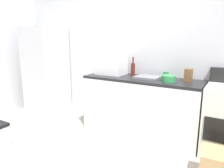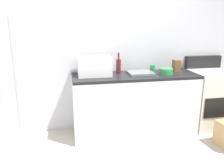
% 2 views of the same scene
% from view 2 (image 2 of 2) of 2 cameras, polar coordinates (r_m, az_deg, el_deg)
% --- Properties ---
extents(wall_back, '(5.00, 0.10, 2.60)m').
position_cam_2_polar(wall_back, '(3.57, -0.43, 9.66)').
color(wall_back, silver).
rests_on(wall_back, ground_plane).
extents(kitchen_counter, '(1.80, 0.60, 0.90)m').
position_cam_2_polar(kitchen_counter, '(3.49, 5.52, -4.89)').
color(kitchen_counter, silver).
rests_on(kitchen_counter, ground_plane).
extents(stove_oven, '(0.60, 0.61, 1.10)m').
position_cam_2_polar(stove_oven, '(3.99, 22.58, -3.17)').
color(stove_oven, silver).
rests_on(stove_oven, ground_plane).
extents(microwave, '(0.46, 0.34, 0.27)m').
position_cam_2_polar(microwave, '(3.28, -4.38, 4.46)').
color(microwave, white).
rests_on(microwave, kitchen_counter).
extents(sink_basin, '(0.36, 0.32, 0.03)m').
position_cam_2_polar(sink_basin, '(3.41, 6.97, 2.75)').
color(sink_basin, slate).
rests_on(sink_basin, kitchen_counter).
extents(wine_bottle, '(0.07, 0.07, 0.30)m').
position_cam_2_polar(wine_bottle, '(3.42, 1.60, 4.51)').
color(wine_bottle, '#591E19').
rests_on(wine_bottle, kitchen_counter).
extents(coffee_mug, '(0.08, 0.08, 0.10)m').
position_cam_2_polar(coffee_mug, '(3.61, 9.89, 3.89)').
color(coffee_mug, '#338C4C').
rests_on(coffee_mug, kitchen_counter).
extents(knife_block, '(0.10, 0.10, 0.18)m').
position_cam_2_polar(knife_block, '(3.65, 15.50, 4.33)').
color(knife_block, brown).
rests_on(knife_block, kitchen_counter).
extents(mixing_bowl, '(0.19, 0.19, 0.09)m').
position_cam_2_polar(mixing_bowl, '(3.43, 13.11, 3.04)').
color(mixing_bowl, '#338C4C').
rests_on(mixing_bowl, kitchen_counter).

